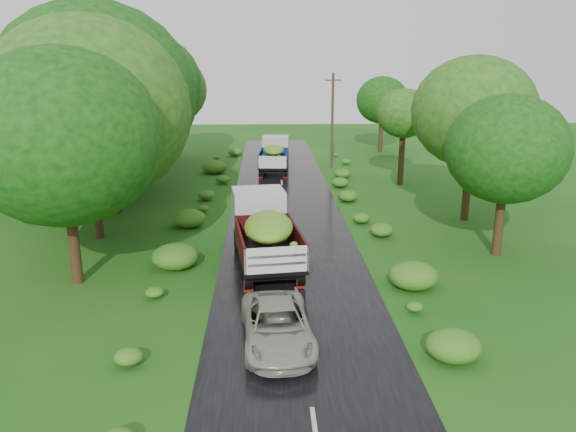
{
  "coord_description": "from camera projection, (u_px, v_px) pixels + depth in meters",
  "views": [
    {
      "loc": [
        -1.15,
        -16.02,
        8.99
      ],
      "look_at": [
        -0.14,
        9.28,
        1.7
      ],
      "focal_mm": 35.0,
      "sensor_mm": 36.0,
      "label": 1
    }
  ],
  "objects": [
    {
      "name": "shrubs",
      "position": [
        287.0,
        216.0,
        31.26
      ],
      "size": [
        11.9,
        44.0,
        0.7
      ],
      "color": "#2B6217",
      "rests_on": "ground"
    },
    {
      "name": "ground",
      "position": [
        304.0,
        347.0,
        17.91
      ],
      "size": [
        120.0,
        120.0,
        0.0
      ],
      "primitive_type": "plane",
      "color": "#114C10",
      "rests_on": "ground"
    },
    {
      "name": "road_lines",
      "position": [
        294.0,
        276.0,
        23.67
      ],
      "size": [
        0.12,
        69.6,
        0.0
      ],
      "color": "#BFB78C",
      "rests_on": "road"
    },
    {
      "name": "road",
      "position": [
        296.0,
        285.0,
        22.71
      ],
      "size": [
        6.5,
        80.0,
        0.02
      ],
      "primitive_type": "cube",
      "color": "black",
      "rests_on": "ground"
    },
    {
      "name": "utility_pole",
      "position": [
        332.0,
        120.0,
        45.22
      ],
      "size": [
        1.32,
        0.4,
        7.63
      ],
      "rotation": [
        0.0,
        0.0,
        0.23
      ],
      "color": "#382616",
      "rests_on": "ground"
    },
    {
      "name": "car",
      "position": [
        277.0,
        326.0,
        17.9
      ],
      "size": [
        2.49,
        4.83,
        1.3
      ],
      "primitive_type": "imported",
      "rotation": [
        0.0,
        0.0,
        0.07
      ],
      "color": "#A2A290",
      "rests_on": "road"
    },
    {
      "name": "trees_left",
      "position": [
        120.0,
        99.0,
        35.03
      ],
      "size": [
        7.22,
        33.02,
        8.9
      ],
      "color": "black",
      "rests_on": "ground"
    },
    {
      "name": "trees_right",
      "position": [
        437.0,
        116.0,
        35.26
      ],
      "size": [
        4.77,
        32.1,
        7.68
      ],
      "color": "black",
      "rests_on": "ground"
    },
    {
      "name": "truck_near",
      "position": [
        264.0,
        228.0,
        24.68
      ],
      "size": [
        3.29,
        7.14,
        2.9
      ],
      "rotation": [
        0.0,
        0.0,
        0.13
      ],
      "color": "black",
      "rests_on": "ground"
    },
    {
      "name": "truck_far",
      "position": [
        275.0,
        153.0,
        44.56
      ],
      "size": [
        2.55,
        6.22,
        2.56
      ],
      "rotation": [
        0.0,
        0.0,
        -0.07
      ],
      "color": "black",
      "rests_on": "ground"
    }
  ]
}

